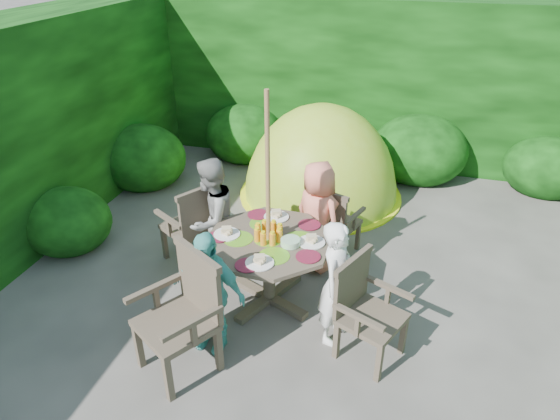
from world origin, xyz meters
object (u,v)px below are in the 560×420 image
(garden_chair_right, at_px, (365,308))
(child_front, at_px, (208,291))
(garden_chair_left, at_px, (194,223))
(child_left, at_px, (212,219))
(dome_tent, at_px, (320,195))
(parasol_pole, at_px, (268,207))
(garden_chair_front, at_px, (184,312))
(garden_chair_back, at_px, (333,221))
(child_right, at_px, (337,283))
(child_back, at_px, (317,217))
(patio_table, at_px, (269,249))

(garden_chair_right, height_order, child_front, child_front)
(garden_chair_right, distance_m, garden_chair_left, 2.20)
(child_front, bearing_deg, child_left, 118.32)
(garden_chair_right, distance_m, dome_tent, 3.10)
(parasol_pole, distance_m, child_front, 0.94)
(garden_chair_front, bearing_deg, garden_chair_back, 98.37)
(child_right, distance_m, dome_tent, 2.93)
(garden_chair_left, xyz_separation_m, garden_chair_back, (1.46, 0.57, -0.06))
(child_back, height_order, dome_tent, dome_tent)
(child_left, distance_m, child_back, 1.13)
(child_back, bearing_deg, dome_tent, -47.10)
(child_back, bearing_deg, garden_chair_right, 152.51)
(parasol_pole, xyz_separation_m, garden_chair_front, (-0.43, -1.00, -0.54))
(child_right, relative_size, dome_tent, 0.46)
(parasol_pole, bearing_deg, child_front, -114.06)
(child_front, xyz_separation_m, dome_tent, (0.34, 3.18, -0.60))
(garden_chair_back, height_order, garden_chair_front, garden_chair_front)
(garden_chair_back, relative_size, child_front, 0.71)
(garden_chair_back, bearing_deg, garden_chair_front, 86.06)
(child_back, bearing_deg, garden_chair_left, 45.00)
(child_front, bearing_deg, child_back, 73.32)
(garden_chair_front, relative_size, dome_tent, 0.40)
(garden_chair_back, bearing_deg, dome_tent, -53.09)
(parasol_pole, relative_size, garden_chair_front, 2.09)
(patio_table, height_order, parasol_pole, parasol_pole)
(child_right, bearing_deg, child_back, 32.19)
(garden_chair_front, distance_m, dome_tent, 3.52)
(patio_table, relative_size, garden_chair_right, 1.86)
(garden_chair_left, distance_m, child_back, 1.37)
(parasol_pole, bearing_deg, garden_chair_right, -24.07)
(dome_tent, bearing_deg, child_left, -109.55)
(garden_chair_front, bearing_deg, patio_table, 98.63)
(garden_chair_right, height_order, garden_chair_front, garden_chair_front)
(child_right, relative_size, child_back, 0.96)
(garden_chair_front, height_order, child_left, child_left)
(child_right, bearing_deg, garden_chair_left, 77.47)
(child_right, height_order, child_front, child_right)
(garden_chair_right, xyz_separation_m, garden_chair_left, (-2.01, 0.89, 0.02))
(garden_chair_front, distance_m, child_back, 1.89)
(garden_chair_back, distance_m, child_front, 1.91)
(parasol_pole, bearing_deg, patio_table, -11.26)
(garden_chair_front, xyz_separation_m, child_back, (0.76, 1.73, 0.07))
(child_front, bearing_deg, garden_chair_right, 19.38)
(patio_table, bearing_deg, dome_tent, 89.77)
(garden_chair_back, bearing_deg, child_left, 49.77)
(patio_table, distance_m, child_right, 0.80)
(child_right, bearing_deg, parasol_pole, 77.19)
(child_back, distance_m, child_front, 1.60)
(garden_chair_right, bearing_deg, child_left, 89.96)
(parasol_pole, distance_m, dome_tent, 2.69)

